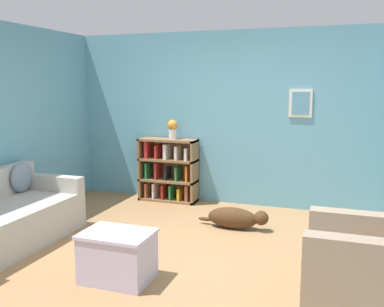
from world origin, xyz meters
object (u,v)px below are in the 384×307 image
recliner_chair (382,263)px  vase (173,128)px  coffee_table (118,255)px  bookshelf (169,170)px  dog (236,218)px

recliner_chair → vase: 3.78m
recliner_chair → vase: bearing=139.5°
recliner_chair → coffee_table: recliner_chair is taller
coffee_table → vase: size_ratio=2.19×
bookshelf → recliner_chair: bearing=-39.9°
bookshelf → vase: vase is taller
coffee_table → vase: (-0.54, 2.74, 0.90)m
bookshelf → recliner_chair: recliner_chair is taller
bookshelf → coffee_table: bookshelf is taller
bookshelf → coffee_table: bearing=-77.3°
bookshelf → recliner_chair: size_ratio=0.90×
coffee_table → dog: (0.70, 1.78, -0.11)m
bookshelf → vase: (0.08, -0.02, 0.67)m
bookshelf → coffee_table: size_ratio=1.51×
coffee_table → vase: vase is taller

